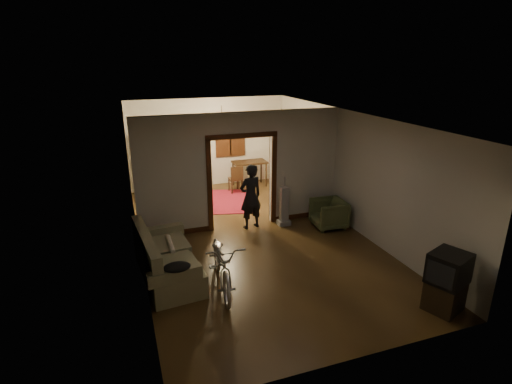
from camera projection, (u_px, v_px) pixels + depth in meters
name	position (u px, v px, depth m)	size (l,w,h in m)	color
floor	(252.00, 237.00, 9.33)	(5.00, 8.50, 0.01)	#372511
ceiling	(251.00, 116.00, 8.43)	(5.00, 8.50, 0.01)	white
wall_back	(209.00, 143.00, 12.68)	(5.00, 0.02, 2.80)	beige
wall_left	(135.00, 191.00, 8.10)	(0.02, 8.50, 2.80)	beige
wall_right	(349.00, 169.00, 9.67)	(0.02, 8.50, 2.80)	beige
partition_wall	(242.00, 171.00, 9.55)	(5.00, 0.14, 2.80)	beige
door_casing	(242.00, 183.00, 9.65)	(1.74, 0.20, 2.32)	#371B0C
far_window	(230.00, 137.00, 12.82)	(0.98, 0.06, 1.28)	black
chandelier	(222.00, 121.00, 10.81)	(0.24, 0.24, 0.24)	#FFE0A5
light_switch	(283.00, 174.00, 9.86)	(0.08, 0.01, 0.12)	silver
sofa	(168.00, 255.00, 7.49)	(0.92, 2.04, 0.94)	#6C6C48
rolled_paper	(170.00, 244.00, 7.77)	(0.09, 0.09, 0.74)	beige
jacket	(177.00, 267.00, 6.62)	(0.45, 0.34, 0.13)	black
bicycle	(222.00, 262.00, 7.15)	(0.66, 1.89, 1.00)	silver
armchair	(329.00, 214.00, 9.75)	(0.75, 0.77, 0.70)	#48522E
tv_stand	(444.00, 296.00, 6.58)	(0.55, 0.50, 0.50)	black
crt_tv	(449.00, 268.00, 6.42)	(0.59, 0.53, 0.51)	black
vacuum	(284.00, 206.00, 9.84)	(0.30, 0.24, 0.99)	gray
person	(251.00, 197.00, 9.59)	(0.59, 0.38, 1.61)	black
oriental_rug	(225.00, 201.00, 11.62)	(1.57, 2.06, 0.02)	maroon
locker	(177.00, 163.00, 11.94)	(0.98, 0.54, 1.96)	black
globe	(175.00, 131.00, 11.63)	(0.29, 0.29, 0.29)	#1E5972
desk	(250.00, 174.00, 12.89)	(1.08, 0.61, 0.80)	black
desk_chair	(235.00, 179.00, 12.27)	(0.38, 0.38, 0.86)	black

